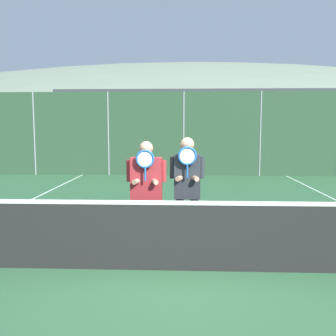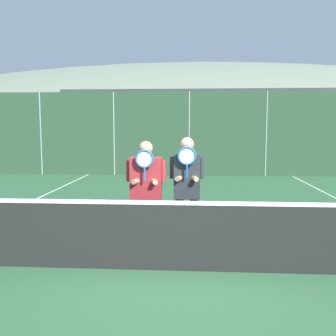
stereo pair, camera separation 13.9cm
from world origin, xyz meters
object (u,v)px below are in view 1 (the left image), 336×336
object	(u,v)px
player_leftmost	(146,188)
player_center_left	(187,186)
car_center	(321,148)
car_far_left	(100,148)
car_left_of_center	(212,150)

from	to	relation	value
player_leftmost	player_center_left	distance (m)	0.64
player_leftmost	car_center	world-z (taller)	car_center
player_center_left	car_center	xyz separation A→B (m)	(6.44, 12.24, -0.14)
player_leftmost	car_center	size ratio (longest dim) A/B	0.44
player_center_left	car_far_left	bearing A→B (deg)	108.64
player_leftmost	car_left_of_center	bearing A→B (deg)	81.05
player_center_left	car_far_left	size ratio (longest dim) A/B	0.40
car_center	car_far_left	bearing A→B (deg)	179.32
car_far_left	car_left_of_center	world-z (taller)	car_far_left
car_far_left	car_left_of_center	xyz separation A→B (m)	(5.45, -0.37, -0.08)
player_leftmost	car_center	distance (m)	14.23
car_left_of_center	car_center	xyz separation A→B (m)	(5.16, 0.24, 0.07)
car_far_left	car_center	world-z (taller)	same
player_leftmost	car_far_left	distance (m)	12.97
car_far_left	player_leftmost	bearing A→B (deg)	-74.14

